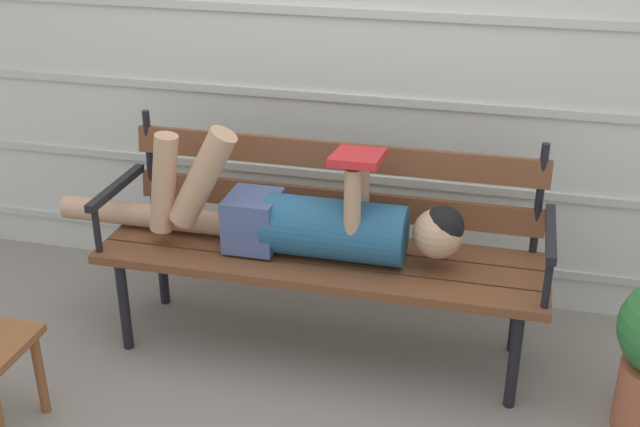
% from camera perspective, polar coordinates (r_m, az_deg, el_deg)
% --- Properties ---
extents(ground_plane, '(12.00, 12.00, 0.00)m').
position_cam_1_polar(ground_plane, '(3.26, -0.86, -11.41)').
color(ground_plane, gray).
extents(house_siding, '(4.55, 0.08, 2.57)m').
position_cam_1_polar(house_siding, '(3.46, 2.49, 14.13)').
color(house_siding, beige).
rests_on(house_siding, ground).
extents(park_bench, '(1.77, 0.50, 0.90)m').
position_cam_1_polar(park_bench, '(3.22, 0.31, -1.62)').
color(park_bench, brown).
rests_on(park_bench, ground).
extents(reclining_person, '(1.70, 0.25, 0.52)m').
position_cam_1_polar(reclining_person, '(3.13, -1.40, -0.36)').
color(reclining_person, '#23567A').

